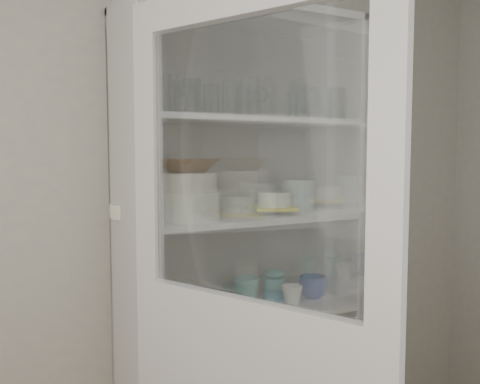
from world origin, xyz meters
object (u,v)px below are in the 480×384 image
yellow_trivet (275,208)px  mug_blue (313,287)px  terracotta_bowl (187,166)px  white_ramekin (275,199)px  measuring_cups (235,307)px  grey_bowl_stack (298,195)px  white_canister (179,299)px  goblet_3 (311,103)px  teal_jar (274,286)px  goblet_0 (187,97)px  cupboard_door (248,376)px  mug_white (292,295)px  plate_stack_back (138,210)px  goblet_2 (260,102)px  cream_bowl (187,182)px  goblet_1 (187,98)px  plate_stack_front (187,206)px  mug_teal (247,290)px  glass_platter (275,211)px  pantry_cabinet (233,285)px

yellow_trivet → mug_blue: (0.21, -0.00, -0.37)m
terracotta_bowl → mug_blue: bearing=2.5°
mug_blue → white_ramekin: bearing=-171.3°
mug_blue → measuring_cups: 0.41m
grey_bowl_stack → white_canister: bearing=177.7°
goblet_3 → teal_jar: goblet_3 is taller
goblet_0 → goblet_3: (0.61, -0.03, -0.00)m
cupboard_door → goblet_3: bearing=108.9°
cupboard_door → mug_blue: 0.89m
white_ramekin → mug_white: (0.06, -0.05, -0.42)m
white_canister → goblet_3: bearing=5.0°
plate_stack_back → terracotta_bowl: 0.29m
goblet_2 → terracotta_bowl: size_ratio=0.78×
terracotta_bowl → white_ramekin: terracotta_bowl is taller
goblet_3 → teal_jar: (-0.22, -0.03, -0.83)m
cream_bowl → teal_jar: bearing=12.5°
goblet_3 → plate_stack_back: (-0.82, 0.04, -0.46)m
grey_bowl_stack → mug_blue: (0.07, -0.03, -0.42)m
white_ramekin → mug_white: white_ramekin is taller
goblet_1 → goblet_2: goblet_1 is taller
cupboard_door → goblet_2: (0.46, 0.72, 0.87)m
grey_bowl_stack → measuring_cups: bearing=-173.1°
plate_stack_front → white_ramekin: 0.42m
white_canister → grey_bowl_stack: bearing=-2.3°
goblet_2 → mug_teal: bearing=-157.0°
mug_blue → plate_stack_front: bearing=-168.7°
white_ramekin → teal_jar: 0.41m
plate_stack_back → measuring_cups: bearing=-24.5°
white_canister → goblet_1: bearing=47.4°
glass_platter → white_ramekin: bearing=0.0°
yellow_trivet → measuring_cups: size_ratio=1.65×
cupboard_door → yellow_trivet: size_ratio=11.43×
glass_platter → mug_white: size_ratio=3.26×
goblet_1 → goblet_2: 0.36m
mug_teal → white_canister: bearing=178.5°
mug_blue → mug_white: 0.15m
teal_jar → measuring_cups: teal_jar is taller
mug_blue → white_canister: size_ratio=0.92×
pantry_cabinet → mug_blue: size_ratio=16.31×
plate_stack_back → grey_bowl_stack: (0.69, -0.12, 0.04)m
mug_blue → mug_white: size_ratio=1.40×
glass_platter → white_ramekin: white_ramekin is taller
goblet_0 → mug_blue: (0.55, -0.14, -0.84)m
goblet_1 → mug_teal: size_ratio=1.48×
goblet_0 → mug_white: goblet_0 is taller
mug_blue → mug_white: bearing=-153.3°
pantry_cabinet → goblet_1: size_ratio=12.23×
goblet_3 → terracotta_bowl: (-0.68, -0.14, -0.28)m
plate_stack_front → cream_bowl: 0.09m
goblet_0 → goblet_1: size_ratio=1.06×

